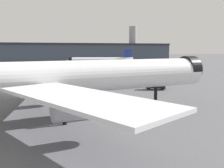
{
  "coord_description": "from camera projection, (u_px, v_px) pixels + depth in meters",
  "views": [
    {
      "loc": [
        -9.05,
        -42.31,
        11.49
      ],
      "look_at": [
        3.92,
        -0.31,
        5.34
      ],
      "focal_mm": 40.39,
      "sensor_mm": 36.0,
      "label": 1
    }
  ],
  "objects": [
    {
      "name": "ground",
      "position": [
        90.0,
        115.0,
        44.27
      ],
      "size": [
        900.0,
        900.0,
        0.0
      ],
      "primitive_type": "plane",
      "color": "#56565B"
    },
    {
      "name": "traffic_cone_near_nose",
      "position": [
        100.0,
        87.0,
        74.38
      ],
      "size": [
        0.5,
        0.5,
        0.62
      ],
      "primitive_type": "cone",
      "color": "#F2600C",
      "rests_on": "ground"
    },
    {
      "name": "service_truck_front",
      "position": [
        155.0,
        84.0,
        71.58
      ],
      "size": [
        5.93,
        4.66,
        3.0
      ],
      "rotation": [
        0.0,
        0.0,
        5.78
      ],
      "color": "black",
      "rests_on": "ground"
    },
    {
      "name": "airliner_far_taxiway",
      "position": [
        102.0,
        61.0,
        135.66
      ],
      "size": [
        38.7,
        34.59,
        11.23
      ],
      "rotation": [
        0.0,
        0.0,
        2.89
      ],
      "color": "silver",
      "rests_on": "ground"
    },
    {
      "name": "airliner_near_gate",
      "position": [
        72.0,
        78.0,
        41.03
      ],
      "size": [
        57.38,
        51.9,
        15.49
      ],
      "rotation": [
        0.0,
        0.0,
        0.15
      ],
      "color": "white",
      "rests_on": "ground"
    },
    {
      "name": "terminal_building",
      "position": [
        80.0,
        52.0,
        222.58
      ],
      "size": [
        169.73,
        23.33,
        32.33
      ],
      "rotation": [
        0.0,
        0.0,
        0.01
      ],
      "color": "#3D4756",
      "rests_on": "ground"
    }
  ]
}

